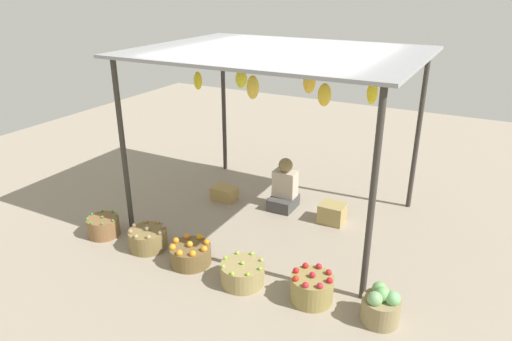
{
  "coord_description": "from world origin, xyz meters",
  "views": [
    {
      "loc": [
        2.54,
        -5.4,
        3.18
      ],
      "look_at": [
        0.0,
        -0.63,
        0.95
      ],
      "focal_mm": 32.51,
      "sensor_mm": 36.0,
      "label": 1
    }
  ],
  "objects": [
    {
      "name": "wooden_crate_stacked_rear",
      "position": [
        -0.97,
        0.14,
        0.1
      ],
      "size": [
        0.36,
        0.27,
        0.2
      ],
      "primitive_type": "cube",
      "color": "#A5874B",
      "rests_on": "ground"
    },
    {
      "name": "basket_potatoes",
      "position": [
        -1.08,
        -1.53,
        0.13
      ],
      "size": [
        0.49,
        0.49,
        0.3
      ],
      "color": "olive",
      "rests_on": "ground"
    },
    {
      "name": "market_stall_structure",
      "position": [
        0.01,
        0.0,
        2.19
      ],
      "size": [
        3.55,
        2.77,
        2.36
      ],
      "color": "#38332D",
      "rests_on": "ground"
    },
    {
      "name": "wooden_crate_near_vendor",
      "position": [
        0.76,
        0.22,
        0.14
      ],
      "size": [
        0.34,
        0.3,
        0.28
      ],
      "primitive_type": "cube",
      "color": "#9D8850",
      "rests_on": "ground"
    },
    {
      "name": "basket_cabbages",
      "position": [
        1.88,
        -1.52,
        0.18
      ],
      "size": [
        0.38,
        0.38,
        0.4
      ],
      "color": "#8A7950",
      "rests_on": "ground"
    },
    {
      "name": "basket_limes",
      "position": [
        0.35,
        -1.61,
        0.12
      ],
      "size": [
        0.5,
        0.5,
        0.29
      ],
      "color": "#968451",
      "rests_on": "ground"
    },
    {
      "name": "basket_oranges",
      "position": [
        -0.4,
        -1.56,
        0.12
      ],
      "size": [
        0.5,
        0.5,
        0.3
      ],
      "color": "brown",
      "rests_on": "ground"
    },
    {
      "name": "basket_red_apples",
      "position": [
        1.15,
        -1.53,
        0.15
      ],
      "size": [
        0.46,
        0.46,
        0.35
      ],
      "color": "olive",
      "rests_on": "ground"
    },
    {
      "name": "ground_plane",
      "position": [
        0.0,
        0.0,
        0.0
      ],
      "size": [
        14.0,
        14.0,
        0.0
      ],
      "primitive_type": "plane",
      "color": "gray"
    },
    {
      "name": "basket_green_chilies",
      "position": [
        -1.82,
        -1.56,
        0.13
      ],
      "size": [
        0.42,
        0.42,
        0.29
      ],
      "color": "brown",
      "rests_on": "ground"
    },
    {
      "name": "vendor_person",
      "position": [
        -0.03,
        0.33,
        0.3
      ],
      "size": [
        0.36,
        0.44,
        0.78
      ],
      "color": "#41403E",
      "rests_on": "ground"
    }
  ]
}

